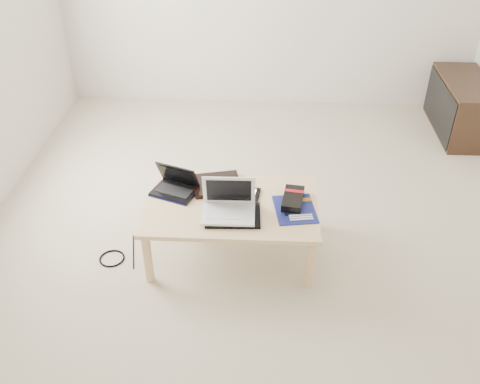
{
  "coord_description": "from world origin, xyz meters",
  "views": [
    {
      "loc": [
        -0.03,
        -3.09,
        2.42
      ],
      "look_at": [
        -0.16,
        -0.36,
        0.49
      ],
      "focal_mm": 40.0,
      "sensor_mm": 36.0,
      "label": 1
    }
  ],
  "objects_px": {
    "coffee_table": "(231,210)",
    "media_cabinet": "(461,107)",
    "gpu_box": "(293,199)",
    "netbook": "(176,186)",
    "white_laptop": "(229,206)"
  },
  "relations": [
    {
      "from": "media_cabinet",
      "to": "netbook",
      "type": "height_order",
      "value": "netbook"
    },
    {
      "from": "coffee_table",
      "to": "media_cabinet",
      "type": "xyz_separation_m",
      "value": [
        1.99,
        1.81,
        -0.1
      ]
    },
    {
      "from": "media_cabinet",
      "to": "gpu_box",
      "type": "height_order",
      "value": "media_cabinet"
    },
    {
      "from": "gpu_box",
      "to": "netbook",
      "type": "bearing_deg",
      "value": 173.63
    },
    {
      "from": "media_cabinet",
      "to": "white_laptop",
      "type": "distance_m",
      "value": 2.78
    },
    {
      "from": "coffee_table",
      "to": "gpu_box",
      "type": "relative_size",
      "value": 4.18
    },
    {
      "from": "coffee_table",
      "to": "netbook",
      "type": "bearing_deg",
      "value": 162.16
    },
    {
      "from": "gpu_box",
      "to": "white_laptop",
      "type": "bearing_deg",
      "value": -159.88
    },
    {
      "from": "coffee_table",
      "to": "gpu_box",
      "type": "height_order",
      "value": "gpu_box"
    },
    {
      "from": "netbook",
      "to": "gpu_box",
      "type": "distance_m",
      "value": 0.77
    },
    {
      "from": "netbook",
      "to": "gpu_box",
      "type": "xyz_separation_m",
      "value": [
        0.76,
        -0.09,
        -0.01
      ]
    },
    {
      "from": "coffee_table",
      "to": "media_cabinet",
      "type": "relative_size",
      "value": 1.22
    },
    {
      "from": "coffee_table",
      "to": "white_laptop",
      "type": "distance_m",
      "value": 0.16
    },
    {
      "from": "coffee_table",
      "to": "gpu_box",
      "type": "bearing_deg",
      "value": 4.97
    },
    {
      "from": "white_laptop",
      "to": "coffee_table",
      "type": "bearing_deg",
      "value": 86.02
    }
  ]
}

